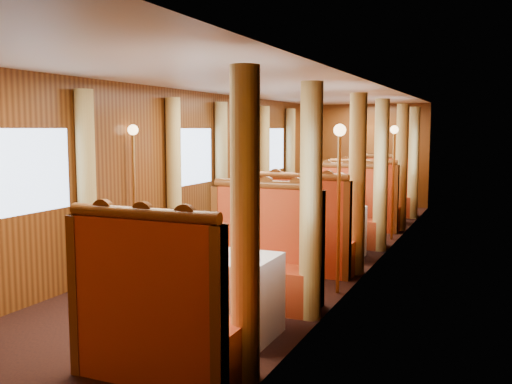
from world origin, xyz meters
The scene contains 47 objects.
floor centered at (0.00, 0.00, 0.00)m, with size 3.00×12.00×0.01m, color black, non-canonical shape.
ceiling centered at (0.00, 0.00, 2.50)m, with size 3.00×12.00×0.01m, color silver, non-canonical shape.
wall_far centered at (0.00, 6.00, 1.25)m, with size 3.00×2.50×0.01m, color brown, non-canonical shape.
wall_left centered at (-1.50, 0.00, 1.25)m, with size 12.00×2.50×0.01m, color brown, non-canonical shape.
wall_right centered at (1.50, 0.00, 1.25)m, with size 12.00×2.50×0.01m, color brown, non-canonical shape.
doorway_far centered at (0.00, 5.97, 1.00)m, with size 0.80×0.04×2.00m, color brown.
table_near centered at (0.75, -3.50, 0.38)m, with size 1.05×0.72×0.75m, color white.
banquette_near_fwd centered at (0.75, -4.51, 0.42)m, with size 1.30×0.55×1.34m.
banquette_near_aft centered at (0.75, -2.49, 0.42)m, with size 1.30×0.55×1.34m.
table_mid centered at (0.75, 0.00, 0.38)m, with size 1.05×0.72×0.75m, color white.
banquette_mid_fwd centered at (0.75, -1.01, 0.42)m, with size 1.30×0.55×1.34m.
banquette_mid_aft centered at (0.75, 1.01, 0.42)m, with size 1.30×0.55×1.34m.
table_far centered at (0.75, 3.50, 0.38)m, with size 1.05×0.72×0.75m, color white.
banquette_far_fwd centered at (0.75, 2.49, 0.42)m, with size 1.30×0.55×1.34m.
banquette_far_aft centered at (0.75, 4.51, 0.42)m, with size 1.30×0.55×1.34m.
tea_tray centered at (0.67, -3.58, 0.76)m, with size 0.34×0.26×0.01m, color silver.
teapot_left centered at (0.58, -3.57, 0.81)m, with size 0.16×0.12×0.13m, color silver, non-canonical shape.
teapot_right centered at (0.74, -3.59, 0.81)m, with size 0.15×0.11×0.12m, color silver, non-canonical shape.
teapot_back centered at (0.66, -3.43, 0.81)m, with size 0.14×0.11×0.12m, color silver, non-canonical shape.
fruit_plate centered at (1.09, -3.59, 0.77)m, with size 0.22×0.22×0.05m.
cup_inboard centered at (0.35, -3.36, 0.86)m, with size 0.08×0.08×0.26m.
cup_outboard centered at (0.44, -3.26, 0.86)m, with size 0.08×0.08×0.26m.
rose_vase_mid centered at (0.76, 0.04, 0.93)m, with size 0.06×0.06×0.36m.
rose_vase_far centered at (0.76, 3.49, 0.93)m, with size 0.06×0.06×0.36m.
window_left_near centered at (-1.49, -3.50, 1.45)m, with size 1.20×0.90×0.01m, color #92ADD2, non-canonical shape.
curtain_left_near_b centered at (-1.38, -2.72, 1.18)m, with size 0.22×0.22×2.35m, color tan.
window_right_near centered at (1.49, -3.50, 1.45)m, with size 1.20×0.90×0.01m, color #92ADD2, non-canonical shape.
curtain_right_near_a centered at (1.38, -4.28, 1.18)m, with size 0.22×0.22×2.35m, color tan.
curtain_right_near_b centered at (1.38, -2.72, 1.18)m, with size 0.22×0.22×2.35m, color tan.
window_left_mid centered at (-1.49, 0.00, 1.45)m, with size 1.20×0.90×0.01m, color #92ADD2, non-canonical shape.
curtain_left_mid_a centered at (-1.38, -0.78, 1.18)m, with size 0.22×0.22×2.35m, color tan.
curtain_left_mid_b centered at (-1.38, 0.78, 1.18)m, with size 0.22×0.22×2.35m, color tan.
window_right_mid centered at (1.49, 0.00, 1.45)m, with size 1.20×0.90×0.01m, color #92ADD2, non-canonical shape.
curtain_right_mid_a centered at (1.38, -0.78, 1.18)m, with size 0.22×0.22×2.35m, color tan.
curtain_right_mid_b centered at (1.38, 0.78, 1.18)m, with size 0.22×0.22×2.35m, color tan.
window_left_far centered at (-1.49, 3.50, 1.45)m, with size 1.20×0.90×0.01m, color #92ADD2, non-canonical shape.
curtain_left_far_a centered at (-1.38, 2.72, 1.18)m, with size 0.22×0.22×2.35m, color tan.
curtain_left_far_b centered at (-1.38, 4.28, 1.18)m, with size 0.22×0.22×2.35m, color tan.
window_right_far centered at (1.49, 3.50, 1.45)m, with size 1.20×0.90×0.01m, color #92ADD2, non-canonical shape.
curtain_right_far_a centered at (1.38, 2.72, 1.18)m, with size 0.22×0.22×2.35m, color tan.
curtain_right_far_b centered at (1.38, 4.28, 1.18)m, with size 0.22×0.22×2.35m, color tan.
sconce_left_fore centered at (-1.40, -1.75, 1.38)m, with size 0.14×0.14×1.95m.
sconce_right_fore centered at (1.40, -1.75, 1.38)m, with size 0.14×0.14×1.95m.
sconce_left_aft centered at (-1.40, 1.75, 1.38)m, with size 0.14×0.14×1.95m.
sconce_right_aft centered at (1.40, 1.75, 1.38)m, with size 0.14×0.14×1.95m.
steward centered at (-0.83, 0.64, 0.93)m, with size 0.68×0.45×1.87m, color navy.
passenger centered at (0.75, 0.72, 0.74)m, with size 0.40×0.44×0.76m.
Camera 1 is at (3.09, -8.04, 1.90)m, focal length 40.00 mm.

